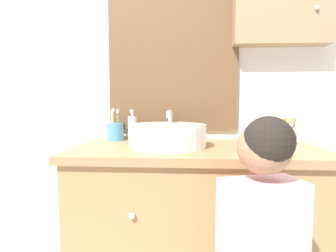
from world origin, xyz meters
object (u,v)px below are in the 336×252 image
(soap_dispenser, at_px, (133,128))
(teddy_bear, at_px, (289,132))
(drinking_cup, at_px, (259,143))
(sink_basin, at_px, (168,135))
(toothbrush_holder, at_px, (115,131))

(soap_dispenser, relative_size, teddy_bear, 1.24)
(teddy_bear, xyz_separation_m, drinking_cup, (-0.21, -0.26, -0.02))
(soap_dispenser, bearing_deg, drinking_cup, -33.29)
(soap_dispenser, height_order, drinking_cup, soap_dispenser)
(soap_dispenser, height_order, teddy_bear, soap_dispenser)
(sink_basin, distance_m, toothbrush_holder, 0.35)
(teddy_bear, distance_m, drinking_cup, 0.34)
(teddy_bear, bearing_deg, drinking_cup, -129.58)
(sink_basin, height_order, toothbrush_holder, toothbrush_holder)
(teddy_bear, bearing_deg, sink_basin, -172.68)
(toothbrush_holder, distance_m, drinking_cup, 0.76)
(sink_basin, height_order, soap_dispenser, same)
(sink_basin, height_order, drinking_cup, sink_basin)
(toothbrush_holder, height_order, soap_dispenser, toothbrush_holder)
(teddy_bear, bearing_deg, soap_dispenser, 171.62)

